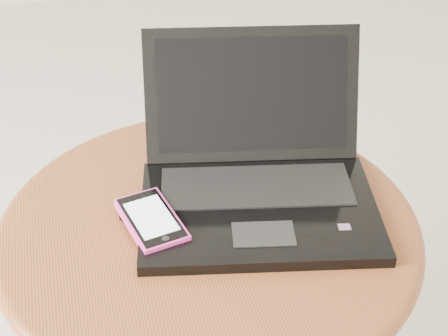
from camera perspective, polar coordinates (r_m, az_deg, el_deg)
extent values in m
cylinder|color=#5C2C1D|center=(1.12, -1.11, -13.58)|extent=(0.09, 0.09, 0.41)
cylinder|color=maroon|center=(0.96, -1.26, -4.94)|extent=(0.56, 0.56, 0.03)
torus|color=maroon|center=(0.96, -1.26, -4.94)|extent=(0.59, 0.59, 0.03)
cube|color=black|center=(0.96, 2.92, -3.59)|extent=(0.36, 0.28, 0.02)
cube|color=black|center=(0.99, 2.70, -1.52)|extent=(0.29, 0.15, 0.00)
cube|color=black|center=(0.91, 3.29, -5.47)|extent=(0.09, 0.06, 0.00)
cube|color=red|center=(0.93, 9.93, -4.83)|extent=(0.02, 0.02, 0.00)
cube|color=black|center=(1.02, 2.31, 6.08)|extent=(0.33, 0.14, 0.19)
cube|color=black|center=(1.02, 2.33, 6.05)|extent=(0.29, 0.12, 0.16)
cube|color=black|center=(0.94, -5.13, -4.91)|extent=(0.11, 0.13, 0.01)
cube|color=#C0248C|center=(0.97, -7.05, -3.15)|extent=(0.06, 0.03, 0.00)
cube|color=#FF3BB8|center=(0.93, -6.02, -4.38)|extent=(0.09, 0.13, 0.01)
cube|color=black|center=(0.93, -6.05, -4.06)|extent=(0.08, 0.12, 0.00)
cube|color=silver|center=(0.93, -6.05, -4.01)|extent=(0.07, 0.09, 0.00)
cylinder|color=black|center=(0.89, -4.86, -5.83)|extent=(0.01, 0.01, 0.00)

